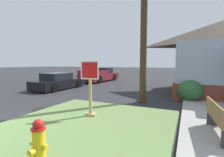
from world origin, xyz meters
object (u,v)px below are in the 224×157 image
Objects in this scene: manhole_cover at (42,109)px; street_bench at (219,117)px; parked_sedan_black at (59,82)px; fire_hydrant at (39,146)px; stop_sign at (90,90)px; pickup_truck_maroon at (100,76)px.

street_bench is (6.40, -0.11, 0.58)m from manhole_cover.
parked_sedan_black is 2.59× the size of street_bench.
fire_hydrant reaches higher than street_bench.
pickup_truck_maroon is (-5.67, 11.01, -0.38)m from stop_sign.
fire_hydrant is at bearing -74.88° from stop_sign.
manhole_cover is 0.42× the size of street_bench.
manhole_cover is (-3.29, 3.00, -0.50)m from fire_hydrant.
pickup_truck_maroon is at bearing 117.24° from stop_sign.
pickup_truck_maroon reaches higher than parked_sedan_black.
stop_sign is 2.82× the size of manhole_cover.
stop_sign is at bearing 179.13° from street_bench.
street_bench is at bearing -0.99° from manhole_cover.
fire_hydrant is at bearing -48.99° from parked_sedan_black.
fire_hydrant is 4.48m from manhole_cover.
fire_hydrant is 0.46× the size of stop_sign.
fire_hydrant is at bearing -137.06° from street_bench.
fire_hydrant is 3.09m from stop_sign.
manhole_cover is at bearing 137.64° from fire_hydrant.
parked_sedan_black is 0.78× the size of pickup_truck_maroon.
stop_sign is (-0.80, 2.95, 0.49)m from fire_hydrant.
pickup_truck_maroon reaches higher than fire_hydrant.
stop_sign is at bearing 105.12° from fire_hydrant.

